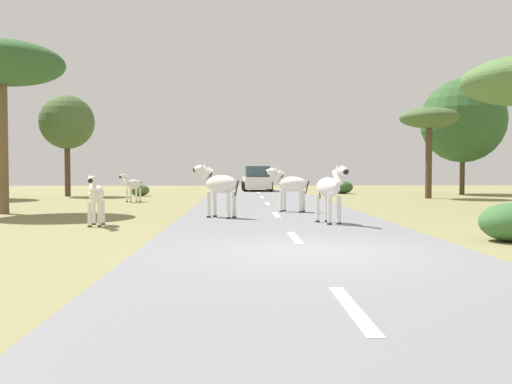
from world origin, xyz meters
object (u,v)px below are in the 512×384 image
car_0 (257,180)px  bush_3 (512,222)px  zebra_4 (219,185)px  tree_4 (463,121)px  zebra_1 (290,185)px  bush_4 (342,187)px  zebra_2 (132,185)px  zebra_3 (96,195)px  tree_2 (429,120)px  bush_1 (140,190)px  tree_5 (67,122)px  tree_1 (1,65)px  zebra_0 (330,188)px

car_0 → bush_3: (4.50, -27.61, -0.44)m
zebra_4 → tree_4: size_ratio=0.23×
zebra_1 → bush_4: (4.83, 16.17, -0.58)m
zebra_2 → bush_3: size_ratio=1.01×
zebra_1 → bush_4: zebra_1 is taller
zebra_2 → tree_4: 20.82m
zebra_3 → bush_3: zebra_3 is taller
zebra_1 → zebra_3: 6.99m
zebra_2 → zebra_4: (4.42, -9.25, 0.23)m
zebra_3 → bush_4: bearing=-122.3°
tree_2 → bush_1: size_ratio=4.29×
zebra_1 → bush_4: size_ratio=1.15×
car_0 → bush_4: size_ratio=3.21×
car_0 → tree_2: size_ratio=0.91×
tree_5 → bush_3: (15.60, -20.66, -3.84)m
zebra_4 → car_0: car_0 is taller
tree_2 → bush_4: bearing=119.2°
zebra_1 → bush_3: (3.93, -7.68, -0.59)m
bush_3 → zebra_2: bearing=126.2°
zebra_1 → tree_1: size_ratio=0.27×
bush_1 → zebra_1: bearing=-60.1°
tree_1 → zebra_3: bearing=-45.4°
zebra_0 → zebra_4: zebra_4 is taller
tree_2 → zebra_4: bearing=-130.9°
zebra_3 → tree_1: tree_1 is taller
car_0 → tree_1: size_ratio=0.75×
tree_4 → car_0: bearing=158.3°
tree_4 → bush_1: bearing=-175.1°
bush_1 → zebra_3: bearing=-83.3°
zebra_1 → zebra_2: (-6.78, 6.95, -0.18)m
zebra_0 → tree_2: (7.60, 14.24, 3.17)m
car_0 → tree_4: tree_4 is taller
zebra_0 → tree_5: (-12.35, 17.23, 3.23)m
zebra_4 → car_0: size_ratio=0.38×
tree_5 → bush_3: tree_5 is taller
zebra_3 → tree_1: size_ratio=0.26×
zebra_4 → bush_3: size_ratio=1.24×
zebra_1 → bush_3: size_ratio=1.17×
zebra_1 → bush_3: zebra_1 is taller
bush_4 → car_0: bearing=145.2°
car_0 → bush_3: car_0 is taller
zebra_1 → zebra_4: (-2.36, -2.30, 0.05)m
tree_4 → bush_4: bearing=170.0°
car_0 → bush_1: bearing=-138.4°
zebra_4 → car_0: 22.30m
tree_1 → bush_3: tree_1 is taller
bush_3 → tree_2: bearing=76.2°
zebra_4 → tree_4: (14.46, 17.20, 3.53)m
tree_1 → bush_3: size_ratio=4.33×
zebra_1 → zebra_2: zebra_1 is taller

